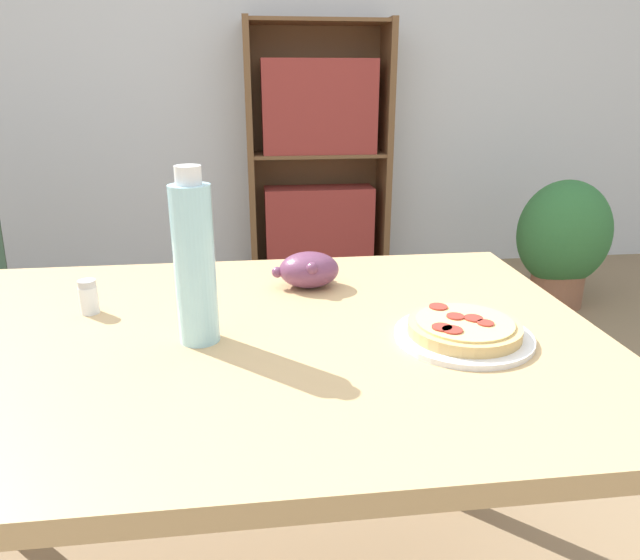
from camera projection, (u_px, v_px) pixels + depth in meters
The scene contains 8 objects.
wall_back at pixel (254, 55), 3.33m from camera, with size 8.00×0.05×2.60m.
dining_table at pixel (232, 380), 1.03m from camera, with size 1.32×0.87×0.74m.
pizza_on_plate at pixel (464, 331), 0.98m from camera, with size 0.24×0.24×0.04m.
grape_bunch at pixel (309, 270), 1.22m from camera, with size 0.14×0.11×0.08m.
drink_bottle at pixel (195, 262), 0.93m from camera, with size 0.07×0.07×0.30m.
salt_shaker at pixel (89, 297), 1.08m from camera, with size 0.03×0.03×0.07m.
bookshelf at pixel (319, 165), 3.41m from camera, with size 0.84×0.30×1.49m.
potted_plant_floor at pixel (563, 240), 3.02m from camera, with size 0.49×0.42×0.68m.
Camera 1 is at (-0.05, -0.97, 1.16)m, focal length 32.00 mm.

